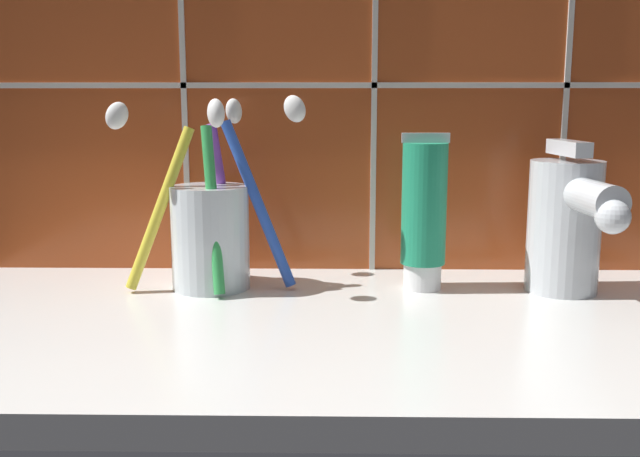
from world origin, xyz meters
TOP-DOWN VIEW (x-y plane):
  - sink_counter at (0.00, 0.00)cm, footprint 68.41×32.14cm
  - tile_wall_backsplash at (0.01, 16.31)cm, footprint 78.41×1.72cm
  - toothbrush_cup at (-12.09, 8.63)cm, footprint 16.54×10.55cm
  - toothpaste_tube at (5.54, 8.67)cm, footprint 3.89×3.70cm
  - sink_faucet at (16.98, 7.38)cm, footprint 5.84×12.48cm

SIDE VIEW (x-z plane):
  - sink_counter at x=0.00cm, z-range 0.00..2.00cm
  - toothbrush_cup at x=-12.09cm, z-range -1.06..15.17cm
  - sink_faucet at x=16.98cm, z-range 1.80..14.19cm
  - toothpaste_tube at x=5.54cm, z-range 1.91..14.87cm
  - tile_wall_backsplash at x=0.01cm, z-range 0.01..49.70cm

